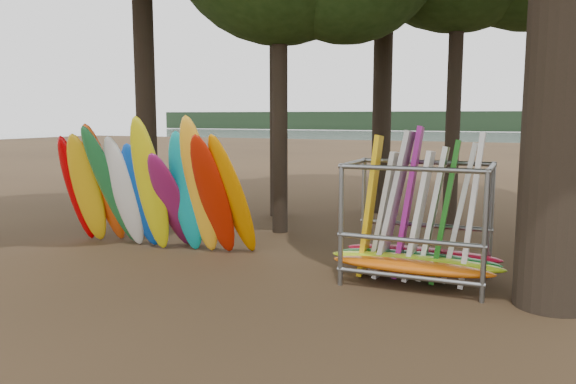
% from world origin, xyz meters
% --- Properties ---
extents(ground, '(120.00, 120.00, 0.00)m').
position_xyz_m(ground, '(0.00, 0.00, 0.00)').
color(ground, '#47331E').
rests_on(ground, ground).
extents(lake, '(160.00, 160.00, 0.00)m').
position_xyz_m(lake, '(0.00, 60.00, 0.00)').
color(lake, gray).
rests_on(lake, ground).
extents(far_shore, '(160.00, 4.00, 4.00)m').
position_xyz_m(far_shore, '(0.00, 110.00, 2.00)').
color(far_shore, black).
rests_on(far_shore, ground).
extents(kayak_row, '(5.10, 2.03, 3.25)m').
position_xyz_m(kayak_row, '(-3.49, 0.48, 1.38)').
color(kayak_row, '#C10003').
rests_on(kayak_row, ground).
extents(storage_rack, '(3.22, 1.60, 2.92)m').
position_xyz_m(storage_rack, '(2.66, 0.43, 1.05)').
color(storage_rack, slate).
rests_on(storage_rack, ground).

